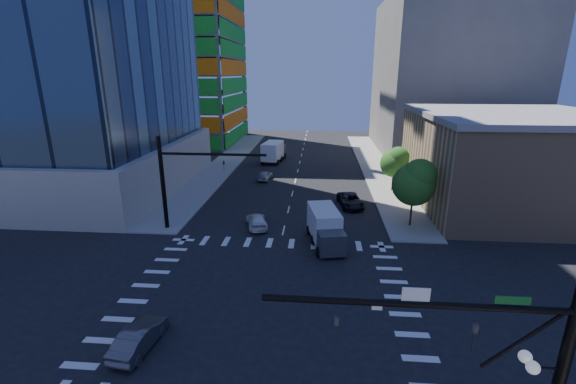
# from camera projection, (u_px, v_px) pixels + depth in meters

# --- Properties ---
(ground) EXTENTS (160.00, 160.00, 0.00)m
(ground) POSITION_uv_depth(u_px,v_px,m) (267.00, 299.00, 26.16)
(ground) COLOR black
(ground) RESTS_ON ground
(road_markings) EXTENTS (20.00, 20.00, 0.01)m
(road_markings) POSITION_uv_depth(u_px,v_px,m) (267.00, 299.00, 26.16)
(road_markings) COLOR silver
(road_markings) RESTS_ON ground
(sidewalk_ne) EXTENTS (5.00, 60.00, 0.15)m
(sidewalk_ne) POSITION_uv_depth(u_px,v_px,m) (375.00, 166.00, 63.23)
(sidewalk_ne) COLOR gray
(sidewalk_ne) RESTS_ON ground
(sidewalk_nw) EXTENTS (5.00, 60.00, 0.15)m
(sidewalk_nw) POSITION_uv_depth(u_px,v_px,m) (226.00, 163.00, 65.19)
(sidewalk_nw) COLOR gray
(sidewalk_nw) RESTS_ON ground
(construction_building) EXTENTS (25.16, 34.50, 70.60)m
(construction_building) POSITION_uv_depth(u_px,v_px,m) (174.00, 23.00, 79.95)
(construction_building) COLOR slate
(construction_building) RESTS_ON ground
(commercial_building) EXTENTS (20.50, 22.50, 10.60)m
(commercial_building) POSITION_uv_depth(u_px,v_px,m) (511.00, 160.00, 43.57)
(commercial_building) COLOR tan
(commercial_building) RESTS_ON ground
(bg_building_ne) EXTENTS (24.00, 30.00, 28.00)m
(bg_building_ne) POSITION_uv_depth(u_px,v_px,m) (447.00, 77.00, 72.24)
(bg_building_ne) COLOR #66625C
(bg_building_ne) RESTS_ON ground
(signal_mast_se) EXTENTS (10.51, 2.48, 9.00)m
(signal_mast_se) POSITION_uv_depth(u_px,v_px,m) (532.00, 376.00, 12.90)
(signal_mast_se) COLOR black
(signal_mast_se) RESTS_ON sidewalk_se
(signal_mast_nw) EXTENTS (10.20, 0.40, 9.00)m
(signal_mast_nw) POSITION_uv_depth(u_px,v_px,m) (177.00, 175.00, 36.26)
(signal_mast_nw) COLOR black
(signal_mast_nw) RESTS_ON sidewalk_nw
(tree_south) EXTENTS (4.16, 4.16, 6.82)m
(tree_south) POSITION_uv_depth(u_px,v_px,m) (416.00, 182.00, 37.02)
(tree_south) COLOR #382316
(tree_south) RESTS_ON sidewalk_ne
(tree_north) EXTENTS (3.54, 3.52, 5.78)m
(tree_north) POSITION_uv_depth(u_px,v_px,m) (395.00, 162.00, 48.62)
(tree_north) COLOR #382316
(tree_north) RESTS_ON sidewalk_ne
(car_nb_far) EXTENTS (3.18, 5.46, 1.43)m
(car_nb_far) POSITION_uv_depth(u_px,v_px,m) (350.00, 200.00, 44.16)
(car_nb_far) COLOR black
(car_nb_far) RESTS_ON ground
(car_sb_near) EXTENTS (2.95, 4.74, 1.28)m
(car_sb_near) POSITION_uv_depth(u_px,v_px,m) (257.00, 221.00, 38.27)
(car_sb_near) COLOR white
(car_sb_near) RESTS_ON ground
(car_sb_mid) EXTENTS (2.02, 4.02, 1.31)m
(car_sb_mid) POSITION_uv_depth(u_px,v_px,m) (265.00, 175.00, 55.07)
(car_sb_mid) COLOR #9FA3A6
(car_sb_mid) RESTS_ON ground
(car_sb_cross) EXTENTS (1.94, 4.32, 1.38)m
(car_sb_cross) POSITION_uv_depth(u_px,v_px,m) (139.00, 337.00, 21.33)
(car_sb_cross) COLOR #4B4A4F
(car_sb_cross) RESTS_ON ground
(box_truck_near) EXTENTS (3.62, 6.26, 3.09)m
(box_truck_near) POSITION_uv_depth(u_px,v_px,m) (326.00, 231.00, 33.99)
(box_truck_near) COLOR black
(box_truck_near) RESTS_ON ground
(box_truck_far) EXTENTS (3.78, 7.02, 3.51)m
(box_truck_far) POSITION_uv_depth(u_px,v_px,m) (274.00, 153.00, 66.40)
(box_truck_far) COLOR black
(box_truck_far) RESTS_ON ground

